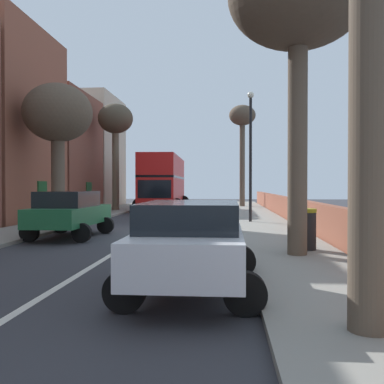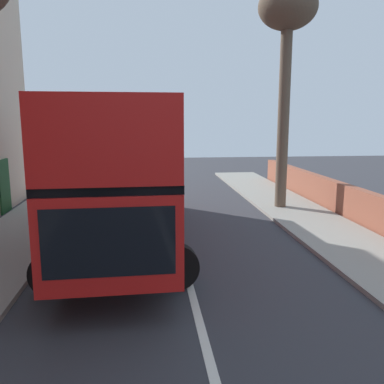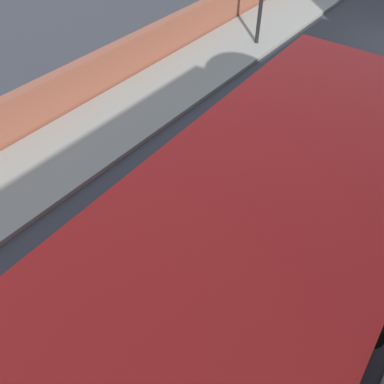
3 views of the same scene
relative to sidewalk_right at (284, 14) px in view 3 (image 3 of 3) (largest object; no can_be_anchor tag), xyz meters
name	(u,v)px [view 3 (image 3 of 3)]	position (x,y,z in m)	size (l,w,h in m)	color
sidewalk_right	(284,14)	(0.00, 0.00, 0.00)	(2.60, 60.00, 0.12)	gray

